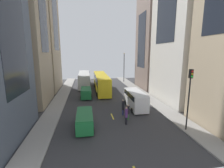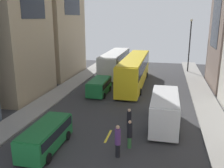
{
  "view_description": "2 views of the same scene",
  "coord_description": "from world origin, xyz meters",
  "px_view_note": "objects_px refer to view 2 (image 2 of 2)",
  "views": [
    {
      "loc": [
        -3.21,
        -30.07,
        8.16
      ],
      "look_at": [
        1.74,
        0.58,
        2.14
      ],
      "focal_mm": 25.92,
      "sensor_mm": 36.0,
      "label": 1
    },
    {
      "loc": [
        3.81,
        -26.32,
        8.31
      ],
      "look_at": [
        -1.46,
        -2.64,
        1.78
      ],
      "focal_mm": 39.57,
      "sensor_mm": 36.0,
      "label": 2
    }
  ],
  "objects_px": {
    "city_bus_white": "(115,61)",
    "car_green_1": "(99,86)",
    "pedestrian_crossing_near": "(130,133)",
    "pedestrian_waiting_curb": "(129,122)",
    "pedestrian_walking_far": "(118,140)",
    "delivery_van_white": "(165,108)",
    "streetcar_yellow": "(135,68)",
    "car_green_0": "(46,135)"
  },
  "relations": [
    {
      "from": "car_green_1",
      "to": "streetcar_yellow",
      "type": "bearing_deg",
      "value": 56.41
    },
    {
      "from": "pedestrian_waiting_curb",
      "to": "pedestrian_crossing_near",
      "type": "bearing_deg",
      "value": -44.45
    },
    {
      "from": "streetcar_yellow",
      "to": "car_green_0",
      "type": "relative_size",
      "value": 2.94
    },
    {
      "from": "pedestrian_crossing_near",
      "to": "car_green_0",
      "type": "bearing_deg",
      "value": 131.7
    },
    {
      "from": "car_green_1",
      "to": "pedestrian_waiting_curb",
      "type": "xyz_separation_m",
      "value": [
        4.79,
        -9.41,
        0.12
      ]
    },
    {
      "from": "city_bus_white",
      "to": "pedestrian_crossing_near",
      "type": "bearing_deg",
      "value": -75.77
    },
    {
      "from": "delivery_van_white",
      "to": "pedestrian_walking_far",
      "type": "height_order",
      "value": "delivery_van_white"
    },
    {
      "from": "car_green_0",
      "to": "pedestrian_waiting_curb",
      "type": "bearing_deg",
      "value": 30.01
    },
    {
      "from": "car_green_1",
      "to": "pedestrian_crossing_near",
      "type": "height_order",
      "value": "pedestrian_crossing_near"
    },
    {
      "from": "car_green_0",
      "to": "pedestrian_crossing_near",
      "type": "height_order",
      "value": "pedestrian_crossing_near"
    },
    {
      "from": "pedestrian_crossing_near",
      "to": "streetcar_yellow",
      "type": "bearing_deg",
      "value": 34.24
    },
    {
      "from": "pedestrian_walking_far",
      "to": "pedestrian_crossing_near",
      "type": "height_order",
      "value": "pedestrian_walking_far"
    },
    {
      "from": "pedestrian_waiting_curb",
      "to": "pedestrian_crossing_near",
      "type": "relative_size",
      "value": 1.1
    },
    {
      "from": "city_bus_white",
      "to": "pedestrian_walking_far",
      "type": "bearing_deg",
      "value": -77.82
    },
    {
      "from": "car_green_0",
      "to": "pedestrian_crossing_near",
      "type": "distance_m",
      "value": 5.43
    },
    {
      "from": "city_bus_white",
      "to": "delivery_van_white",
      "type": "relative_size",
      "value": 1.96
    },
    {
      "from": "pedestrian_waiting_curb",
      "to": "pedestrian_walking_far",
      "type": "bearing_deg",
      "value": -59.81
    },
    {
      "from": "pedestrian_walking_far",
      "to": "pedestrian_crossing_near",
      "type": "bearing_deg",
      "value": -68.08
    },
    {
      "from": "streetcar_yellow",
      "to": "delivery_van_white",
      "type": "bearing_deg",
      "value": -71.87
    },
    {
      "from": "pedestrian_waiting_curb",
      "to": "pedestrian_crossing_near",
      "type": "xyz_separation_m",
      "value": [
        0.28,
        -1.58,
        -0.1
      ]
    },
    {
      "from": "car_green_0",
      "to": "pedestrian_crossing_near",
      "type": "bearing_deg",
      "value": 13.86
    },
    {
      "from": "pedestrian_crossing_near",
      "to": "pedestrian_walking_far",
      "type": "bearing_deg",
      "value": -175.43
    },
    {
      "from": "streetcar_yellow",
      "to": "pedestrian_waiting_curb",
      "type": "distance_m",
      "value": 14.47
    },
    {
      "from": "pedestrian_walking_far",
      "to": "pedestrian_crossing_near",
      "type": "distance_m",
      "value": 1.37
    },
    {
      "from": "pedestrian_waiting_curb",
      "to": "car_green_0",
      "type": "bearing_deg",
      "value": -114.62
    },
    {
      "from": "delivery_van_white",
      "to": "pedestrian_waiting_curb",
      "type": "height_order",
      "value": "delivery_van_white"
    },
    {
      "from": "city_bus_white",
      "to": "pedestrian_waiting_curb",
      "type": "xyz_separation_m",
      "value": [
        5.17,
        -19.92,
        -0.87
      ]
    },
    {
      "from": "city_bus_white",
      "to": "car_green_1",
      "type": "xyz_separation_m",
      "value": [
        0.38,
        -10.51,
        -1.0
      ]
    },
    {
      "from": "streetcar_yellow",
      "to": "car_green_1",
      "type": "relative_size",
      "value": 3.2
    },
    {
      "from": "city_bus_white",
      "to": "car_green_0",
      "type": "distance_m",
      "value": 22.82
    },
    {
      "from": "delivery_van_white",
      "to": "pedestrian_crossing_near",
      "type": "bearing_deg",
      "value": -118.8
    },
    {
      "from": "delivery_van_white",
      "to": "pedestrian_crossing_near",
      "type": "xyz_separation_m",
      "value": [
        -2.15,
        -3.91,
        -0.48
      ]
    },
    {
      "from": "streetcar_yellow",
      "to": "car_green_1",
      "type": "height_order",
      "value": "streetcar_yellow"
    },
    {
      "from": "car_green_1",
      "to": "pedestrian_walking_far",
      "type": "height_order",
      "value": "pedestrian_walking_far"
    },
    {
      "from": "pedestrian_walking_far",
      "to": "pedestrian_crossing_near",
      "type": "relative_size",
      "value": 1.08
    },
    {
      "from": "streetcar_yellow",
      "to": "pedestrian_waiting_curb",
      "type": "height_order",
      "value": "streetcar_yellow"
    },
    {
      "from": "car_green_0",
      "to": "city_bus_white",
      "type": "bearing_deg",
      "value": 90.46
    },
    {
      "from": "car_green_1",
      "to": "delivery_van_white",
      "type": "bearing_deg",
      "value": -44.4
    },
    {
      "from": "city_bus_white",
      "to": "pedestrian_crossing_near",
      "type": "height_order",
      "value": "city_bus_white"
    },
    {
      "from": "pedestrian_waiting_curb",
      "to": "pedestrian_crossing_near",
      "type": "distance_m",
      "value": 1.61
    },
    {
      "from": "city_bus_white",
      "to": "streetcar_yellow",
      "type": "bearing_deg",
      "value": -56.6
    },
    {
      "from": "delivery_van_white",
      "to": "pedestrian_walking_far",
      "type": "distance_m",
      "value": 5.84
    }
  ]
}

